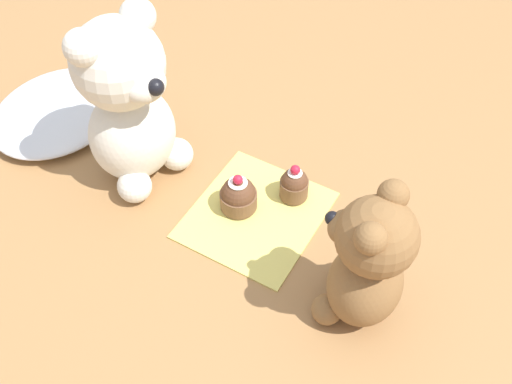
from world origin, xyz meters
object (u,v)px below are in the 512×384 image
Objects in this scene: cupcake_near_cream_bear at (239,194)px; cupcake_near_tan_bear at (294,184)px; teddy_bear_cream at (128,103)px; teddy_bear_tan at (367,263)px.

cupcake_near_tan_bear is at bearing -47.48° from cupcake_near_cream_bear.
teddy_bear_cream is 0.28m from cupcake_near_tan_bear.
teddy_bear_tan is 3.39× the size of cupcake_near_tan_bear.
teddy_bear_cream is 0.21m from cupcake_near_cream_bear.
teddy_bear_tan is 0.22m from cupcake_near_tan_bear.
teddy_bear_tan is (-0.06, -0.41, -0.04)m from teddy_bear_cream.
teddy_bear_tan is at bearing -87.11° from teddy_bear_cream.
cupcake_near_tan_bear is at bearing -62.62° from teddy_bear_cream.
cupcake_near_cream_bear is 0.09m from cupcake_near_tan_bear.
cupcake_near_cream_bear is (0.07, 0.23, -0.08)m from teddy_bear_tan.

